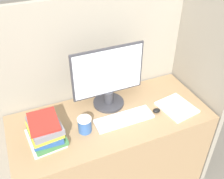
# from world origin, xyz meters

# --- Properties ---
(cubicle_panel_rear) EXTENTS (1.87, 0.04, 1.57)m
(cubicle_panel_rear) POSITION_xyz_m (0.00, 0.67, 0.78)
(cubicle_panel_rear) COLOR gray
(cubicle_panel_rear) RESTS_ON ground_plane
(cubicle_panel_right) EXTENTS (0.04, 0.70, 1.57)m
(cubicle_panel_right) POSITION_xyz_m (0.77, 0.35, 0.78)
(cubicle_panel_right) COLOR gray
(cubicle_panel_right) RESTS_ON ground_plane
(desk) EXTENTS (1.47, 0.64, 0.78)m
(desk) POSITION_xyz_m (0.00, 0.32, 0.39)
(desk) COLOR #937551
(desk) RESTS_ON ground_plane
(monitor) EXTENTS (0.55, 0.24, 0.48)m
(monitor) POSITION_xyz_m (0.04, 0.47, 1.00)
(monitor) COLOR #333338
(monitor) RESTS_ON desk
(keyboard) EXTENTS (0.43, 0.14, 0.02)m
(keyboard) POSITION_xyz_m (0.08, 0.25, 0.79)
(keyboard) COLOR silver
(keyboard) RESTS_ON desk
(mouse) EXTENTS (0.06, 0.04, 0.03)m
(mouse) POSITION_xyz_m (0.34, 0.23, 0.79)
(mouse) COLOR black
(mouse) RESTS_ON desk
(coffee_cup) EXTENTS (0.10, 0.10, 0.11)m
(coffee_cup) POSITION_xyz_m (-0.22, 0.26, 0.84)
(coffee_cup) COLOR #335999
(coffee_cup) RESTS_ON desk
(book_stack) EXTENTS (0.25, 0.29, 0.17)m
(book_stack) POSITION_xyz_m (-0.48, 0.28, 0.86)
(book_stack) COLOR silver
(book_stack) RESTS_ON desk
(paper_pile) EXTENTS (0.27, 0.30, 0.02)m
(paper_pile) POSITION_xyz_m (0.50, 0.21, 0.79)
(paper_pile) COLOR white
(paper_pile) RESTS_ON desk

